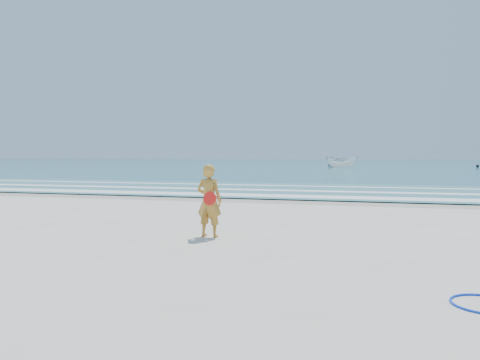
# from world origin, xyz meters

# --- Properties ---
(ground) EXTENTS (400.00, 400.00, 0.00)m
(ground) POSITION_xyz_m (0.00, 0.00, 0.00)
(ground) COLOR silver
(ground) RESTS_ON ground
(wet_sand) EXTENTS (400.00, 2.40, 0.00)m
(wet_sand) POSITION_xyz_m (0.00, 9.00, 0.00)
(wet_sand) COLOR #B2A893
(wet_sand) RESTS_ON ground
(ocean) EXTENTS (400.00, 190.00, 0.04)m
(ocean) POSITION_xyz_m (0.00, 105.00, 0.02)
(ocean) COLOR #19727F
(ocean) RESTS_ON ground
(shallow) EXTENTS (400.00, 10.00, 0.01)m
(shallow) POSITION_xyz_m (0.00, 14.00, 0.04)
(shallow) COLOR #59B7AD
(shallow) RESTS_ON ocean
(foam_near) EXTENTS (400.00, 1.40, 0.01)m
(foam_near) POSITION_xyz_m (0.00, 10.30, 0.05)
(foam_near) COLOR white
(foam_near) RESTS_ON shallow
(foam_mid) EXTENTS (400.00, 0.90, 0.01)m
(foam_mid) POSITION_xyz_m (0.00, 13.20, 0.05)
(foam_mid) COLOR white
(foam_mid) RESTS_ON shallow
(foam_far) EXTENTS (400.00, 0.60, 0.01)m
(foam_far) POSITION_xyz_m (0.00, 16.50, 0.05)
(foam_far) COLOR white
(foam_far) RESTS_ON shallow
(boat) EXTENTS (4.23, 1.62, 1.63)m
(boat) POSITION_xyz_m (-0.69, 55.46, 0.85)
(boat) COLOR white
(boat) RESTS_ON ocean
(buoy) EXTENTS (0.40, 0.40, 0.40)m
(buoy) POSITION_xyz_m (16.86, 61.94, 0.24)
(buoy) COLOR black
(buoy) RESTS_ON ocean
(woman) EXTENTS (0.57, 0.43, 1.47)m
(woman) POSITION_xyz_m (0.23, 1.03, 0.74)
(woman) COLOR #C3852D
(woman) RESTS_ON ground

